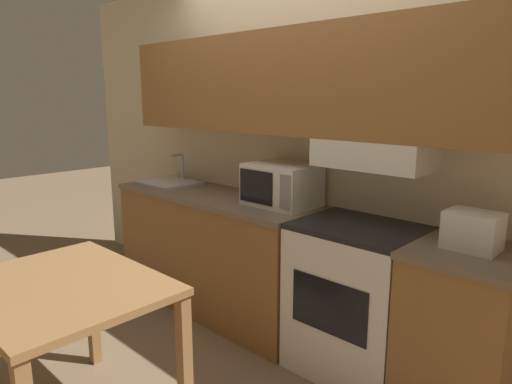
{
  "coord_description": "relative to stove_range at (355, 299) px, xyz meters",
  "views": [
    {
      "loc": [
        1.92,
        -2.5,
        1.63
      ],
      "look_at": [
        0.05,
        -0.54,
        1.06
      ],
      "focal_mm": 32.0,
      "sensor_mm": 36.0,
      "label": 1
    }
  ],
  "objects": [
    {
      "name": "dining_table",
      "position": [
        -0.75,
        -1.4,
        0.2
      ],
      "size": [
        0.99,
        0.78,
        0.77
      ],
      "color": "#9E7042",
      "rests_on": "ground_plane"
    },
    {
      "name": "wall_back",
      "position": [
        -0.6,
        0.22,
        1.02
      ],
      "size": [
        5.37,
        0.38,
        2.55
      ],
      "color": "beige",
      "rests_on": "ground_plane"
    },
    {
      "name": "stove_range",
      "position": [
        0.0,
        0.0,
        0.0
      ],
      "size": [
        0.69,
        0.57,
        0.91
      ],
      "color": "white",
      "rests_on": "ground_plane"
    },
    {
      "name": "sink_basin",
      "position": [
        -1.82,
        -0.0,
        0.47
      ],
      "size": [
        0.47,
        0.4,
        0.24
      ],
      "color": "#B7BABF",
      "rests_on": "lower_counter_main"
    },
    {
      "name": "lower_counter_main",
      "position": [
        -1.23,
        -0.0,
        0.0
      ],
      "size": [
        1.76,
        0.59,
        0.91
      ],
      "color": "#936033",
      "rests_on": "ground_plane"
    },
    {
      "name": "microwave",
      "position": [
        -0.64,
        0.07,
        0.59
      ],
      "size": [
        0.46,
        0.35,
        0.28
      ],
      "color": "white",
      "rests_on": "lower_counter_main"
    },
    {
      "name": "lower_counter_right_stub",
      "position": [
        0.61,
        -0.0,
        0.0
      ],
      "size": [
        0.53,
        0.59,
        0.91
      ],
      "color": "#936033",
      "rests_on": "ground_plane"
    },
    {
      "name": "ground_plane",
      "position": [
        -0.62,
        0.28,
        -0.46
      ],
      "size": [
        16.0,
        16.0,
        0.0
      ],
      "primitive_type": "plane",
      "color": "#7F664C"
    },
    {
      "name": "toaster",
      "position": [
        0.61,
        0.01,
        0.55
      ],
      "size": [
        0.25,
        0.19,
        0.18
      ],
      "color": "white",
      "rests_on": "lower_counter_right_stub"
    }
  ]
}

